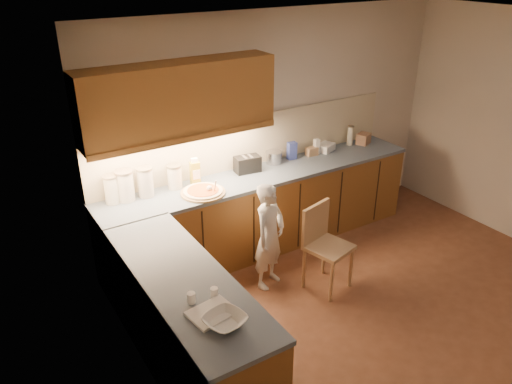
{
  "coord_description": "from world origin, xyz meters",
  "views": [
    {
      "loc": [
        -3.14,
        -2.51,
        3.11
      ],
      "look_at": [
        -0.8,
        1.2,
        1.0
      ],
      "focal_mm": 35.0,
      "sensor_mm": 36.0,
      "label": 1
    }
  ],
  "objects_px": {
    "oil_jug": "(195,173)",
    "wooden_chair": "(323,241)",
    "toaster": "(247,164)",
    "child": "(269,236)",
    "pizza_on_board": "(203,192)"
  },
  "relations": [
    {
      "from": "oil_jug",
      "to": "toaster",
      "type": "height_order",
      "value": "oil_jug"
    },
    {
      "from": "oil_jug",
      "to": "wooden_chair",
      "type": "bearing_deg",
      "value": -51.98
    },
    {
      "from": "wooden_chair",
      "to": "toaster",
      "type": "height_order",
      "value": "toaster"
    },
    {
      "from": "pizza_on_board",
      "to": "child",
      "type": "relative_size",
      "value": 0.4
    },
    {
      "from": "child",
      "to": "toaster",
      "type": "xyz_separation_m",
      "value": [
        0.23,
        0.8,
        0.45
      ]
    },
    {
      "from": "pizza_on_board",
      "to": "toaster",
      "type": "relative_size",
      "value": 1.53
    },
    {
      "from": "toaster",
      "to": "oil_jug",
      "type": "bearing_deg",
      "value": -172.59
    },
    {
      "from": "wooden_chair",
      "to": "child",
      "type": "bearing_deg",
      "value": 132.15
    },
    {
      "from": "child",
      "to": "oil_jug",
      "type": "relative_size",
      "value": 3.83
    },
    {
      "from": "wooden_chair",
      "to": "toaster",
      "type": "relative_size",
      "value": 2.99
    },
    {
      "from": "pizza_on_board",
      "to": "wooden_chair",
      "type": "relative_size",
      "value": 0.51
    },
    {
      "from": "wooden_chair",
      "to": "pizza_on_board",
      "type": "bearing_deg",
      "value": 121.51
    },
    {
      "from": "wooden_chair",
      "to": "toaster",
      "type": "bearing_deg",
      "value": 86.82
    },
    {
      "from": "pizza_on_board",
      "to": "child",
      "type": "bearing_deg",
      "value": -52.07
    },
    {
      "from": "child",
      "to": "wooden_chair",
      "type": "height_order",
      "value": "child"
    }
  ]
}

